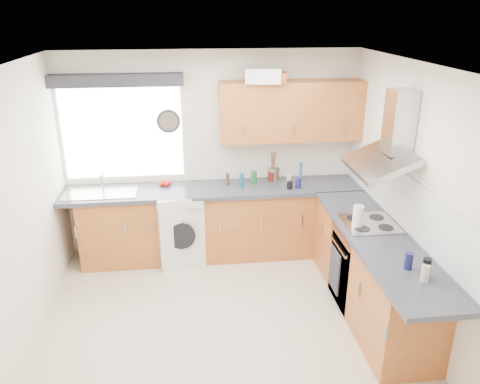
{
  "coord_description": "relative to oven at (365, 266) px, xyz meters",
  "views": [
    {
      "loc": [
        -0.29,
        -3.77,
        2.95
      ],
      "look_at": [
        0.25,
        0.85,
        1.1
      ],
      "focal_mm": 35.0,
      "sensor_mm": 36.0,
      "label": 1
    }
  ],
  "objects": [
    {
      "name": "ground_plane",
      "position": [
        -1.5,
        -0.3,
        -0.42
      ],
      "size": [
        3.6,
        3.6,
        0.0
      ],
      "primitive_type": "plane",
      "color": "beige"
    },
    {
      "name": "ceiling",
      "position": [
        -1.5,
        -0.3,
        2.08
      ],
      "size": [
        3.6,
        3.6,
        0.02
      ],
      "primitive_type": "cube",
      "color": "white",
      "rests_on": "wall_back"
    },
    {
      "name": "wall_back",
      "position": [
        -1.5,
        1.5,
        0.82
      ],
      "size": [
        3.6,
        0.02,
        2.5
      ],
      "primitive_type": "cube",
      "color": "silver",
      "rests_on": "ground_plane"
    },
    {
      "name": "wall_front",
      "position": [
        -1.5,
        -2.1,
        0.82
      ],
      "size": [
        3.6,
        0.02,
        2.5
      ],
      "primitive_type": "cube",
      "color": "silver",
      "rests_on": "ground_plane"
    },
    {
      "name": "wall_left",
      "position": [
        -3.3,
        -0.3,
        0.82
      ],
      "size": [
        0.02,
        3.6,
        2.5
      ],
      "primitive_type": "cube",
      "color": "silver",
      "rests_on": "ground_plane"
    },
    {
      "name": "wall_right",
      "position": [
        0.3,
        -0.3,
        0.82
      ],
      "size": [
        0.02,
        3.6,
        2.5
      ],
      "primitive_type": "cube",
      "color": "silver",
      "rests_on": "ground_plane"
    },
    {
      "name": "window",
      "position": [
        -2.55,
        1.49,
        1.12
      ],
      "size": [
        1.4,
        0.02,
        1.1
      ],
      "primitive_type": "cube",
      "color": "silver",
      "rests_on": "wall_back"
    },
    {
      "name": "window_blind",
      "position": [
        -2.55,
        1.4,
        1.76
      ],
      "size": [
        1.5,
        0.18,
        0.14
      ],
      "primitive_type": "cube",
      "color": "#222228",
      "rests_on": "wall_back"
    },
    {
      "name": "splashback",
      "position": [
        0.29,
        0.0,
        0.75
      ],
      "size": [
        0.01,
        3.0,
        0.54
      ],
      "primitive_type": "cube",
      "color": "white",
      "rests_on": "wall_right"
    },
    {
      "name": "base_cab_back",
      "position": [
        -1.6,
        1.21,
        0.01
      ],
      "size": [
        3.0,
        0.58,
        0.86
      ],
      "primitive_type": "cube",
      "color": "brown",
      "rests_on": "ground_plane"
    },
    {
      "name": "base_cab_corner",
      "position": [
        0.0,
        1.2,
        0.01
      ],
      "size": [
        0.6,
        0.6,
        0.86
      ],
      "primitive_type": "cube",
      "color": "brown",
      "rests_on": "ground_plane"
    },
    {
      "name": "base_cab_right",
      "position": [
        0.01,
        -0.15,
        0.01
      ],
      "size": [
        0.58,
        2.1,
        0.86
      ],
      "primitive_type": "cube",
      "color": "brown",
      "rests_on": "ground_plane"
    },
    {
      "name": "worktop_back",
      "position": [
        -1.5,
        1.2,
        0.46
      ],
      "size": [
        3.6,
        0.62,
        0.05
      ],
      "primitive_type": "cube",
      "color": "#2E2F37",
      "rests_on": "base_cab_back"
    },
    {
      "name": "worktop_right",
      "position": [
        0.0,
        -0.3,
        0.46
      ],
      "size": [
        0.62,
        2.42,
        0.05
      ],
      "primitive_type": "cube",
      "color": "#2E2F37",
      "rests_on": "base_cab_right"
    },
    {
      "name": "sink",
      "position": [
        -2.83,
        1.2,
        0.52
      ],
      "size": [
        0.84,
        0.46,
        0.1
      ],
      "primitive_type": null,
      "color": "#AAAAAA",
      "rests_on": "worktop_back"
    },
    {
      "name": "oven",
      "position": [
        0.0,
        0.0,
        0.0
      ],
      "size": [
        0.56,
        0.58,
        0.85
      ],
      "primitive_type": "cube",
      "color": "black",
      "rests_on": "ground_plane"
    },
    {
      "name": "hob_plate",
      "position": [
        0.0,
        0.0,
        0.49
      ],
      "size": [
        0.52,
        0.52,
        0.01
      ],
      "primitive_type": "cube",
      "color": "#AAAAAA",
      "rests_on": "worktop_right"
    },
    {
      "name": "extractor_hood",
      "position": [
        0.1,
        -0.0,
        1.34
      ],
      "size": [
        0.52,
        0.78,
        0.66
      ],
      "primitive_type": null,
      "color": "#AAAAAA",
      "rests_on": "wall_right"
    },
    {
      "name": "upper_cabinets",
      "position": [
        -0.55,
        1.32,
        1.38
      ],
      "size": [
        1.7,
        0.35,
        0.7
      ],
      "primitive_type": "cube",
      "color": "brown",
      "rests_on": "wall_back"
    },
    {
      "name": "washing_machine",
      "position": [
        -1.9,
        1.17,
        0.03
      ],
      "size": [
        0.73,
        0.71,
        0.91
      ],
      "primitive_type": "cube",
      "rotation": [
        0.0,
        0.0,
        0.2
      ],
      "color": "silver",
      "rests_on": "ground_plane"
    },
    {
      "name": "wall_clock",
      "position": [
        -2.0,
        1.46,
        1.25
      ],
      "size": [
        0.28,
        0.04,
        0.28
      ],
      "primitive_type": "cylinder",
      "rotation": [
        1.57,
        0.0,
        0.0
      ],
      "color": "#222228",
      "rests_on": "wall_back"
    },
    {
      "name": "casserole",
      "position": [
        -0.91,
        1.22,
        1.81
      ],
      "size": [
        0.44,
        0.36,
        0.16
      ],
      "primitive_type": "cube",
      "rotation": [
        0.0,
        0.0,
        -0.2
      ],
      "color": "silver",
      "rests_on": "upper_cabinets"
    },
    {
      "name": "storage_box",
      "position": [
        -0.77,
        1.22,
        1.78
      ],
      "size": [
        0.28,
        0.24,
        0.11
      ],
      "primitive_type": "cube",
      "rotation": [
        0.0,
        0.0,
        -0.18
      ],
      "color": "#A94524",
      "rests_on": "upper_cabinets"
    },
    {
      "name": "utensil_pot",
      "position": [
        -0.73,
        1.4,
        0.56
      ],
      "size": [
        0.14,
        0.14,
        0.15
      ],
      "primitive_type": "cylinder",
      "rotation": [
        0.0,
        0.0,
        0.34
      ],
      "color": "#76675E",
      "rests_on": "worktop_back"
    },
    {
      "name": "kitchen_roll",
      "position": [
        -0.15,
        -0.05,
        0.6
      ],
      "size": [
        0.11,
        0.11,
        0.23
      ],
      "primitive_type": "cylinder",
      "rotation": [
        0.0,
        0.0,
        -0.01
      ],
      "color": "silver",
      "rests_on": "worktop_right"
    },
    {
      "name": "tomato_cluster",
      "position": [
        -2.08,
        1.35,
        0.52
      ],
      "size": [
        0.14,
        0.14,
        0.06
      ],
      "primitive_type": null,
      "rotation": [
        0.0,
        0.0,
        -0.07
      ],
      "color": "#A8180B",
      "rests_on": "worktop_back"
    },
    {
      "name": "jar_0",
      "position": [
        -0.59,
        1.07,
        0.53
      ],
      "size": [
        0.07,
        0.07,
        0.09
      ],
      "primitive_type": "cylinder",
      "color": "black",
      "rests_on": "worktop_back"
    },
    {
      "name": "jar_1",
      "position": [
        -1.32,
        1.26,
        0.56
      ],
      "size": [
        0.04,
        0.04,
        0.15
      ],
      "primitive_type": "cylinder",
      "color": "#3E2D22",
      "rests_on": "worktop_back"
    },
    {
      "name": "jar_2",
      "position": [
        -0.99,
        1.29,
        0.57
      ],
      "size": [
        0.07,
        0.07,
        0.17
      ],
      "primitive_type": "cylinder",
      "color": "#1F5829",
      "rests_on": "worktop_back"
    },
    {
      "name": "jar_3",
      "position": [
        -0.56,
        1.23,
        0.54
      ],
      "size": [
        0.06,
        0.06,
        0.12
      ],
      "primitive_type": "cylinder",
      "color": "#B4A699",
      "rests_on": "worktop_back"
    },
    {
      "name": "jar_4",
      "position": [
        -1.16,
        1.2,
        0.57
      ],
      "size": [
        0.06,
        0.06,
        0.17
      ],
      "primitive_type": "cylinder",
      "color": "navy",
      "rests_on": "worktop_back"
    },
    {
      "name": "jar_5",
      "position": [
        -0.76,
        1.36,
        0.54
      ],
      "size": [
        0.08,
        0.08,
        0.11
      ],
      "primitive_type": "cylinder",
      "color": "#521211",
      "rests_on": "worktop_back"
    },
    {
      "name": "jar_6",
      "position": [
        -0.4,
        1.29,
        0.61
      ],
      "size": [
        0.04,
        0.04,
        0.24
      ],
      "primitive_type": "cylinder",
      "color": "#1A587D",
      "rests_on": "worktop_back"
    },
    {
      "name": "jar_7",
      "position": [
        -0.48,
        1.08,
        0.55
      ],
      "size": [
        0.06,
        0.06,
        0.13
      ],
      "primitive_type": "cylinder",
      "color": "#181A51",
      "rests_on": "worktop_back"
    },
    {
      "name": "jar_8",
      "position": [
        -0.68,
        1.37,
        0.57
      ],
      "size": [
        0.05,
        0.05,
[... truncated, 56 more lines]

